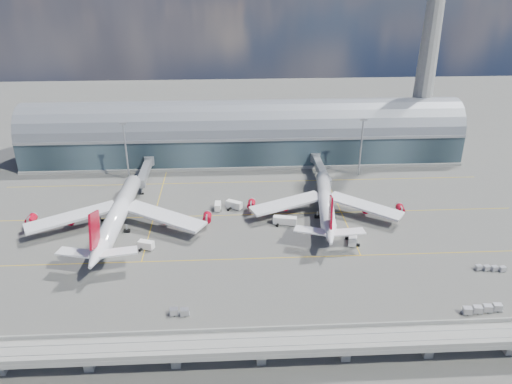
{
  "coord_description": "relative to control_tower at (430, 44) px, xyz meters",
  "views": [
    {
      "loc": [
        -6.11,
        -144.45,
        86.78
      ],
      "look_at": [
        2.28,
        10.0,
        14.0
      ],
      "focal_mm": 35.0,
      "sensor_mm": 36.0,
      "label": 1
    }
  ],
  "objects": [
    {
      "name": "ground",
      "position": [
        -85.0,
        -83.0,
        -51.64
      ],
      "size": [
        500.0,
        500.0,
        0.0
      ],
      "primitive_type": "plane",
      "color": "#474744",
      "rests_on": "ground"
    },
    {
      "name": "taxi_lines",
      "position": [
        -85.0,
        -60.89,
        -51.63
      ],
      "size": [
        200.0,
        80.12,
        0.01
      ],
      "color": "gold",
      "rests_on": "ground"
    },
    {
      "name": "terminal",
      "position": [
        -85.0,
        -5.01,
        -40.3
      ],
      "size": [
        200.0,
        30.0,
        28.0
      ],
      "color": "#1D2A31",
      "rests_on": "ground"
    },
    {
      "name": "control_tower",
      "position": [
        0.0,
        0.0,
        0.0
      ],
      "size": [
        19.0,
        19.0,
        103.0
      ],
      "color": "gray",
      "rests_on": "ground"
    },
    {
      "name": "guideway",
      "position": [
        -85.0,
        -138.0,
        -46.34
      ],
      "size": [
        220.0,
        8.5,
        7.2
      ],
      "color": "gray",
      "rests_on": "ground"
    },
    {
      "name": "floodlight_mast_left",
      "position": [
        -135.0,
        -28.0,
        -38.0
      ],
      "size": [
        3.0,
        0.7,
        25.7
      ],
      "color": "gray",
      "rests_on": "ground"
    },
    {
      "name": "floodlight_mast_right",
      "position": [
        -35.0,
        -28.0,
        -38.0
      ],
      "size": [
        3.0,
        0.7,
        25.7
      ],
      "color": "gray",
      "rests_on": "ground"
    },
    {
      "name": "airliner_left",
      "position": [
        -130.91,
        -72.0,
        -45.69
      ],
      "size": [
        64.97,
        68.23,
        20.81
      ],
      "rotation": [
        0.0,
        0.0,
        -0.03
      ],
      "color": "white",
      "rests_on": "ground"
    },
    {
      "name": "airliner_right",
      "position": [
        -56.65,
        -65.2,
        -46.64
      ],
      "size": [
        58.06,
        60.73,
        19.27
      ],
      "rotation": [
        0.0,
        0.0,
        -0.13
      ],
      "color": "white",
      "rests_on": "ground"
    },
    {
      "name": "jet_bridge_left",
      "position": [
        -127.34,
        -29.88,
        -46.46
      ],
      "size": [
        4.4,
        28.0,
        7.25
      ],
      "color": "gray",
      "rests_on": "ground"
    },
    {
      "name": "jet_bridge_right",
      "position": [
        -52.95,
        -31.82,
        -46.46
      ],
      "size": [
        4.4,
        32.0,
        7.25
      ],
      "color": "gray",
      "rests_on": "ground"
    },
    {
      "name": "service_truck_0",
      "position": [
        -139.4,
        -67.2,
        -50.31
      ],
      "size": [
        3.15,
        6.45,
        2.56
      ],
      "rotation": [
        0.0,
        0.0,
        0.19
      ],
      "color": "white",
      "rests_on": "ground"
    },
    {
      "name": "service_truck_1",
      "position": [
        -119.47,
        -85.35,
        -50.16
      ],
      "size": [
        5.52,
        3.89,
        2.92
      ],
      "rotation": [
        0.0,
        0.0,
        1.22
      ],
      "color": "white",
      "rests_on": "ground"
    },
    {
      "name": "service_truck_2",
      "position": [
        -72.24,
        -71.2,
        -50.06
      ],
      "size": [
        8.67,
        4.17,
        3.02
      ],
      "rotation": [
        0.0,
        0.0,
        1.35
      ],
      "color": "white",
      "rests_on": "ground"
    },
    {
      "name": "service_truck_3",
      "position": [
        -50.92,
        -85.1,
        -49.96
      ],
      "size": [
        4.27,
        7.24,
        3.29
      ],
      "rotation": [
        0.0,
        0.0,
        -0.26
      ],
      "color": "white",
      "rests_on": "ground"
    },
    {
      "name": "service_truck_4",
      "position": [
        -96.44,
        -58.25,
        -50.24
      ],
      "size": [
        2.58,
        4.88,
        2.77
      ],
      "rotation": [
        0.0,
        0.0,
        -0.05
      ],
      "color": "white",
      "rests_on": "ground"
    },
    {
      "name": "service_truck_5",
      "position": [
        -90.22,
        -57.57,
        -50.11
      ],
      "size": [
        6.48,
        5.24,
        2.98
      ],
      "rotation": [
        0.0,
        0.0,
        1.02
      ],
      "color": "white",
      "rests_on": "ground"
    },
    {
      "name": "cargo_train_0",
      "position": [
        -105.81,
        -119.57,
        -50.65
      ],
      "size": [
        5.73,
        2.42,
        1.89
      ],
      "rotation": [
        0.0,
        0.0,
        1.69
      ],
      "color": "gray",
      "rests_on": "ground"
    },
    {
      "name": "cargo_train_1",
      "position": [
        -24.25,
        -122.78,
        -50.63
      ],
      "size": [
        11.67,
        3.09,
        1.92
      ],
      "rotation": [
        0.0,
        0.0,
        1.46
      ],
      "color": "gray",
      "rests_on": "ground"
    },
    {
      "name": "cargo_train_2",
      "position": [
        -12.49,
        -103.61,
        -50.84
      ],
      "size": [
        9.27,
        2.93,
        1.53
      ],
      "rotation": [
        0.0,
        0.0,
        1.74
      ],
      "color": "gray",
      "rests_on": "ground"
    }
  ]
}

